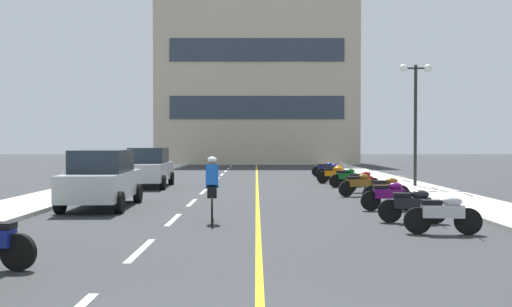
# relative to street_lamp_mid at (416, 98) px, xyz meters

# --- Properties ---
(ground_plane) EXTENTS (140.00, 140.00, 0.00)m
(ground_plane) POSITION_rel_street_lamp_mid_xyz_m (-7.37, 1.29, -4.08)
(ground_plane) COLOR #2D3033
(curb_left) EXTENTS (2.40, 72.00, 0.12)m
(curb_left) POSITION_rel_street_lamp_mid_xyz_m (-14.57, 4.29, -4.02)
(curb_left) COLOR #B7B2A8
(curb_left) RESTS_ON ground
(curb_right) EXTENTS (2.40, 72.00, 0.12)m
(curb_right) POSITION_rel_street_lamp_mid_xyz_m (-0.17, 4.29, -4.02)
(curb_right) COLOR #B7B2A8
(curb_right) RESTS_ON ground
(lane_dash_1) EXTENTS (0.14, 2.20, 0.01)m
(lane_dash_1) POSITION_rel_street_lamp_mid_xyz_m (-9.37, -13.71, -4.08)
(lane_dash_1) COLOR silver
(lane_dash_1) RESTS_ON ground
(lane_dash_2) EXTENTS (0.14, 2.20, 0.01)m
(lane_dash_2) POSITION_rel_street_lamp_mid_xyz_m (-9.37, -9.71, -4.08)
(lane_dash_2) COLOR silver
(lane_dash_2) RESTS_ON ground
(lane_dash_3) EXTENTS (0.14, 2.20, 0.01)m
(lane_dash_3) POSITION_rel_street_lamp_mid_xyz_m (-9.37, -5.71, -4.08)
(lane_dash_3) COLOR silver
(lane_dash_3) RESTS_ON ground
(lane_dash_4) EXTENTS (0.14, 2.20, 0.01)m
(lane_dash_4) POSITION_rel_street_lamp_mid_xyz_m (-9.37, -1.71, -4.08)
(lane_dash_4) COLOR silver
(lane_dash_4) RESTS_ON ground
(lane_dash_5) EXTENTS (0.14, 2.20, 0.01)m
(lane_dash_5) POSITION_rel_street_lamp_mid_xyz_m (-9.37, 2.29, -4.08)
(lane_dash_5) COLOR silver
(lane_dash_5) RESTS_ON ground
(lane_dash_6) EXTENTS (0.14, 2.20, 0.01)m
(lane_dash_6) POSITION_rel_street_lamp_mid_xyz_m (-9.37, 6.29, -4.08)
(lane_dash_6) COLOR silver
(lane_dash_6) RESTS_ON ground
(lane_dash_7) EXTENTS (0.14, 2.20, 0.01)m
(lane_dash_7) POSITION_rel_street_lamp_mid_xyz_m (-9.37, 10.29, -4.08)
(lane_dash_7) COLOR silver
(lane_dash_7) RESTS_ON ground
(lane_dash_8) EXTENTS (0.14, 2.20, 0.01)m
(lane_dash_8) POSITION_rel_street_lamp_mid_xyz_m (-9.37, 14.29, -4.08)
(lane_dash_8) COLOR silver
(lane_dash_8) RESTS_ON ground
(lane_dash_9) EXTENTS (0.14, 2.20, 0.01)m
(lane_dash_9) POSITION_rel_street_lamp_mid_xyz_m (-9.37, 18.29, -4.08)
(lane_dash_9) COLOR silver
(lane_dash_9) RESTS_ON ground
(lane_dash_10) EXTENTS (0.14, 2.20, 0.01)m
(lane_dash_10) POSITION_rel_street_lamp_mid_xyz_m (-9.37, 22.29, -4.08)
(lane_dash_10) COLOR silver
(lane_dash_10) RESTS_ON ground
(lane_dash_11) EXTENTS (0.14, 2.20, 0.01)m
(lane_dash_11) POSITION_rel_street_lamp_mid_xyz_m (-9.37, 26.29, -4.08)
(lane_dash_11) COLOR silver
(lane_dash_11) RESTS_ON ground
(centre_line_yellow) EXTENTS (0.12, 66.00, 0.01)m
(centre_line_yellow) POSITION_rel_street_lamp_mid_xyz_m (-7.12, 4.29, -4.08)
(centre_line_yellow) COLOR gold
(centre_line_yellow) RESTS_ON ground
(office_building) EXTENTS (19.29, 9.51, 17.79)m
(office_building) POSITION_rel_street_lamp_mid_xyz_m (-7.08, 29.99, 4.81)
(office_building) COLOR #BCAD93
(office_building) RESTS_ON ground
(street_lamp_mid) EXTENTS (1.46, 0.36, 5.46)m
(street_lamp_mid) POSITION_rel_street_lamp_mid_xyz_m (0.00, 0.00, 0.00)
(street_lamp_mid) COLOR black
(street_lamp_mid) RESTS_ON curb_right
(parked_car_near) EXTENTS (2.02, 4.25, 1.82)m
(parked_car_near) POSITION_rel_street_lamp_mid_xyz_m (-12.03, -7.07, -3.16)
(parked_car_near) COLOR black
(parked_car_near) RESTS_ON ground
(parked_car_mid) EXTENTS (2.02, 4.25, 1.82)m
(parked_car_mid) POSITION_rel_street_lamp_mid_xyz_m (-12.14, 0.70, -3.16)
(parked_car_mid) COLOR black
(parked_car_mid) RESTS_ON ground
(motorcycle_2) EXTENTS (1.70, 0.60, 0.92)m
(motorcycle_2) POSITION_rel_street_lamp_mid_xyz_m (-2.99, -11.99, -3.61)
(motorcycle_2) COLOR black
(motorcycle_2) RESTS_ON ground
(motorcycle_3) EXTENTS (1.69, 0.60, 0.92)m
(motorcycle_3) POSITION_rel_street_lamp_mid_xyz_m (-3.19, -10.34, -3.61)
(motorcycle_3) COLOR black
(motorcycle_3) RESTS_ON ground
(motorcycle_4) EXTENTS (1.70, 0.60, 0.92)m
(motorcycle_4) POSITION_rel_street_lamp_mid_xyz_m (-3.16, -7.86, -3.61)
(motorcycle_4) COLOR black
(motorcycle_4) RESTS_ON ground
(motorcycle_5) EXTENTS (1.69, 0.62, 0.92)m
(motorcycle_5) POSITION_rel_street_lamp_mid_xyz_m (-2.72, -5.80, -3.61)
(motorcycle_5) COLOR black
(motorcycle_5) RESTS_ON ground
(motorcycle_6) EXTENTS (1.64, 0.79, 0.92)m
(motorcycle_6) POSITION_rel_street_lamp_mid_xyz_m (-3.21, -3.56, -3.61)
(motorcycle_6) COLOR black
(motorcycle_6) RESTS_ON ground
(motorcycle_7) EXTENTS (1.63, 0.81, 0.92)m
(motorcycle_7) POSITION_rel_street_lamp_mid_xyz_m (-2.79, -1.96, -3.61)
(motorcycle_7) COLOR black
(motorcycle_7) RESTS_ON ground
(motorcycle_8) EXTENTS (1.66, 0.74, 0.92)m
(motorcycle_8) POSITION_rel_street_lamp_mid_xyz_m (-2.99, 0.57, -3.61)
(motorcycle_8) COLOR black
(motorcycle_8) RESTS_ON ground
(motorcycle_9) EXTENTS (1.69, 0.60, 0.92)m
(motorcycle_9) POSITION_rel_street_lamp_mid_xyz_m (-3.25, 2.72, -3.61)
(motorcycle_9) COLOR black
(motorcycle_9) RESTS_ON ground
(motorcycle_10) EXTENTS (1.69, 0.60, 0.92)m
(motorcycle_10) POSITION_rel_street_lamp_mid_xyz_m (-2.94, 4.42, -3.61)
(motorcycle_10) COLOR black
(motorcycle_10) RESTS_ON ground
(motorcycle_11) EXTENTS (1.70, 0.60, 0.92)m
(motorcycle_11) POSITION_rel_street_lamp_mid_xyz_m (-2.84, 6.42, -3.61)
(motorcycle_11) COLOR black
(motorcycle_11) RESTS_ON ground
(motorcycle_12) EXTENTS (1.68, 0.66, 0.92)m
(motorcycle_12) POSITION_rel_street_lamp_mid_xyz_m (-2.94, 8.10, -3.61)
(motorcycle_12) COLOR black
(motorcycle_12) RESTS_ON ground
(cyclist_rider) EXTENTS (0.42, 1.77, 1.71)m
(cyclist_rider) POSITION_rel_street_lamp_mid_xyz_m (-8.30, -10.19, -3.19)
(cyclist_rider) COLOR black
(cyclist_rider) RESTS_ON ground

